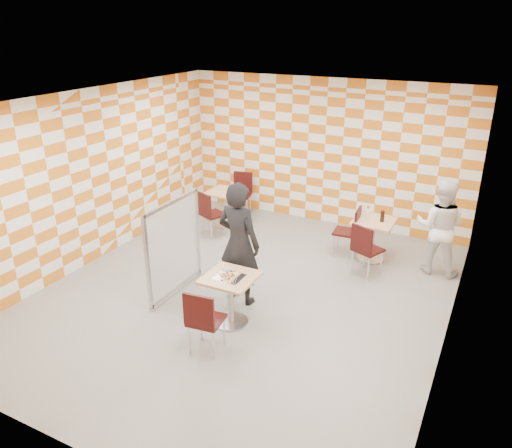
{
  "coord_description": "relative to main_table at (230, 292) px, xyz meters",
  "views": [
    {
      "loc": [
        3.3,
        -6.06,
        4.06
      ],
      "look_at": [
        0.1,
        0.2,
        1.15
      ],
      "focal_mm": 35.0,
      "sensor_mm": 36.0,
      "label": 1
    }
  ],
  "objects": [
    {
      "name": "room_shell",
      "position": [
        -0.2,
        1.34,
        0.99
      ],
      "size": [
        7.0,
        7.0,
        7.0
      ],
      "color": "gray",
      "rests_on": "ground"
    },
    {
      "name": "main_table",
      "position": [
        0.0,
        0.0,
        0.0
      ],
      "size": [
        0.7,
        0.7,
        0.75
      ],
      "color": "tan",
      "rests_on": "ground"
    },
    {
      "name": "second_table",
      "position": [
        1.24,
        2.94,
        0.0
      ],
      "size": [
        0.7,
        0.7,
        0.75
      ],
      "color": "tan",
      "rests_on": "ground"
    },
    {
      "name": "empty_table",
      "position": [
        -1.91,
        3.15,
        0.0
      ],
      "size": [
        0.7,
        0.7,
        0.75
      ],
      "color": "tan",
      "rests_on": "ground"
    },
    {
      "name": "chair_main_front",
      "position": [
        0.04,
        -0.78,
        0.04
      ],
      "size": [
        0.47,
        0.48,
        0.92
      ],
      "color": "black",
      "rests_on": "ground"
    },
    {
      "name": "chair_second_front",
      "position": [
        1.29,
        2.26,
        0.04
      ],
      "size": [
        0.55,
        0.56,
        0.92
      ],
      "color": "black",
      "rests_on": "ground"
    },
    {
      "name": "chair_second_side",
      "position": [
        0.85,
        2.91,
        0.04
      ],
      "size": [
        0.46,
        0.45,
        0.92
      ],
      "color": "black",
      "rests_on": "ground"
    },
    {
      "name": "chair_empty_near",
      "position": [
        -1.9,
        2.48,
        0.04
      ],
      "size": [
        0.55,
        0.56,
        0.92
      ],
      "color": "black",
      "rests_on": "ground"
    },
    {
      "name": "chair_empty_far",
      "position": [
        -1.95,
        3.92,
        0.04
      ],
      "size": [
        0.51,
        0.52,
        0.92
      ],
      "color": "black",
      "rests_on": "ground"
    },
    {
      "name": "partition",
      "position": [
        -1.21,
        0.37,
        0.28
      ],
      "size": [
        0.08,
        1.38,
        1.55
      ],
      "color": "white",
      "rests_on": "ground"
    },
    {
      "name": "man_dark",
      "position": [
        -0.2,
        0.62,
        0.45
      ],
      "size": [
        0.74,
        0.52,
        1.91
      ],
      "primitive_type": "imported",
      "rotation": [
        0.0,
        0.0,
        3.05
      ],
      "color": "black",
      "rests_on": "ground"
    },
    {
      "name": "man_white",
      "position": [
        2.35,
        2.98,
        0.32
      ],
      "size": [
        0.82,
        0.64,
        1.66
      ],
      "primitive_type": "imported",
      "rotation": [
        0.0,
        0.0,
        3.13
      ],
      "color": "white",
      "rests_on": "ground"
    },
    {
      "name": "pizza_on_foil",
      "position": [
        -0.0,
        -0.02,
        0.26
      ],
      "size": [
        0.4,
        0.4,
        0.04
      ],
      "color": "silver",
      "rests_on": "main_table"
    },
    {
      "name": "sport_bottle",
      "position": [
        1.09,
        3.08,
        0.33
      ],
      "size": [
        0.06,
        0.06,
        0.2
      ],
      "color": "white",
      "rests_on": "second_table"
    },
    {
      "name": "soda_bottle",
      "position": [
        1.38,
        2.96,
        0.34
      ],
      "size": [
        0.07,
        0.07,
        0.23
      ],
      "color": "black",
      "rests_on": "second_table"
    }
  ]
}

